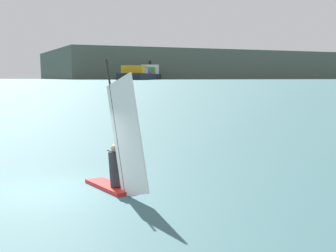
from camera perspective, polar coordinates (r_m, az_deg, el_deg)
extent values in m
plane|color=#386066|center=(14.73, -14.08, -7.77)|extent=(4000.00, 4000.00, 0.00)
cube|color=red|center=(14.67, -7.27, -7.45)|extent=(1.18, 2.37, 0.12)
cylinder|color=black|center=(13.93, -6.53, 0.24)|extent=(0.35, 1.16, 3.92)
cube|color=white|center=(13.37, -5.15, -1.32)|extent=(0.64, 2.36, 3.71)
cylinder|color=black|center=(13.86, -6.08, -3.45)|extent=(0.41, 1.50, 0.04)
cylinder|color=#2D2D33|center=(14.23, -6.67, -5.39)|extent=(0.42, 0.52, 1.11)
sphere|color=tan|center=(14.12, -6.70, -2.76)|extent=(0.22, 0.22, 0.22)
cube|color=black|center=(677.62, -3.25, 6.14)|extent=(118.01, 193.33, 8.62)
cube|color=silver|center=(753.08, -2.25, 7.05)|extent=(30.20, 23.04, 15.41)
cylinder|color=black|center=(753.34, -2.25, 7.86)|extent=(4.00, 4.00, 6.00)
cube|color=#2D8C47|center=(709.33, -2.81, 6.90)|extent=(34.84, 32.51, 10.40)
cube|color=red|center=(684.71, -3.15, 6.61)|extent=(34.84, 32.51, 2.60)
cube|color=#59388C|center=(660.18, -3.52, 6.74)|extent=(34.84, 32.51, 5.20)
cube|color=#99999E|center=(635.69, -3.93, 6.88)|extent=(34.84, 32.51, 7.80)
cube|color=gold|center=(611.23, -4.36, 7.03)|extent=(34.84, 32.51, 10.40)
cube|color=#4C564C|center=(1170.82, 15.21, 7.02)|extent=(1188.21, 455.47, 54.35)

